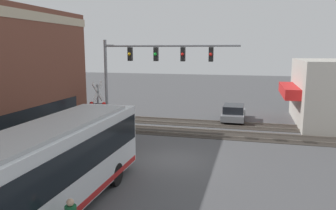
{
  "coord_description": "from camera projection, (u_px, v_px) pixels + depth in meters",
  "views": [
    {
      "loc": [
        -16.41,
        -3.96,
        5.92
      ],
      "look_at": [
        5.02,
        1.55,
        2.13
      ],
      "focal_mm": 35.0,
      "sensor_mm": 36.0,
      "label": 1
    }
  ],
  "objects": [
    {
      "name": "ground_plane",
      "position": [
        173.0,
        160.0,
        17.64
      ],
      "size": [
        120.0,
        120.0,
        0.0
      ],
      "primitive_type": "plane",
      "color": "#4C4C4F"
    },
    {
      "name": "city_bus",
      "position": [
        51.0,
        167.0,
        11.55
      ],
      "size": [
        10.38,
        2.59,
        3.31
      ],
      "color": "silver",
      "rests_on": "ground"
    },
    {
      "name": "traffic_signal_gantry",
      "position": [
        148.0,
        63.0,
        21.52
      ],
      "size": [
        0.42,
        9.06,
        6.54
      ],
      "color": "gray",
      "rests_on": "ground"
    },
    {
      "name": "crossing_signal",
      "position": [
        98.0,
        104.0,
        21.9
      ],
      "size": [
        1.41,
        1.18,
        3.81
      ],
      "color": "gray",
      "rests_on": "ground"
    },
    {
      "name": "rail_track_near",
      "position": [
        192.0,
        133.0,
        23.36
      ],
      "size": [
        2.6,
        60.0,
        0.15
      ],
      "color": "#332D28",
      "rests_on": "ground"
    },
    {
      "name": "rail_track_far",
      "position": [
        199.0,
        123.0,
        26.42
      ],
      "size": [
        2.6,
        60.0,
        0.15
      ],
      "color": "#332D28",
      "rests_on": "ground"
    },
    {
      "name": "parked_car_grey",
      "position": [
        234.0,
        113.0,
        27.29
      ],
      "size": [
        4.29,
        1.82,
        1.35
      ],
      "color": "slate",
      "rests_on": "ground"
    }
  ]
}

